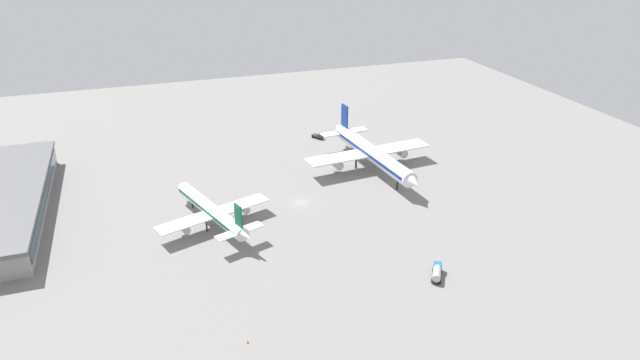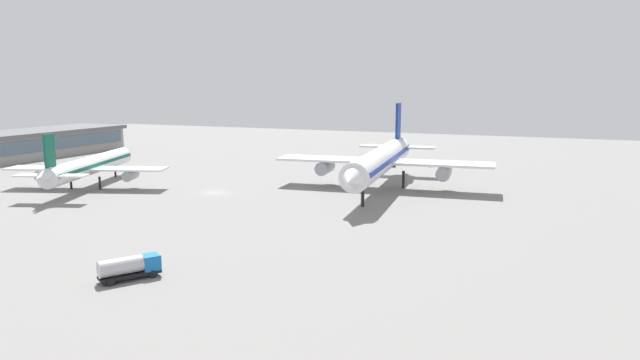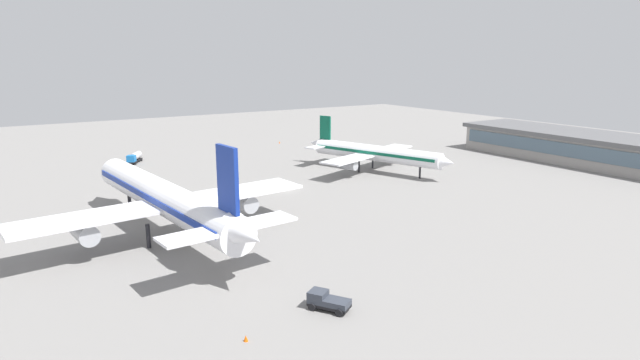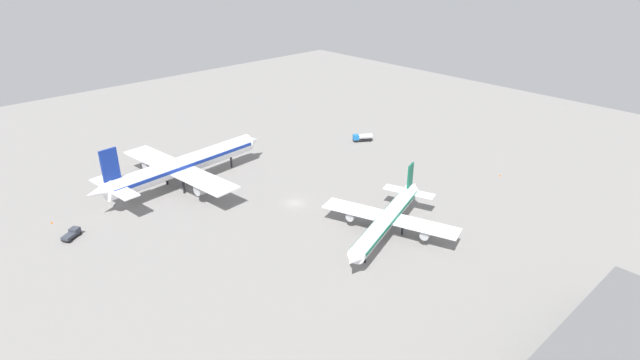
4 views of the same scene
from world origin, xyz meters
name	(u,v)px [view 2 (image 2 of 4)]	position (x,y,z in m)	size (l,w,h in m)	color
ground	(215,193)	(0.00, 0.00, 0.00)	(288.00, 288.00, 0.00)	gray
terminal_building	(8,146)	(-19.40, -77.94, 3.76)	(72.13, 19.16, 7.38)	#9E9993
airplane_at_gate	(381,160)	(-14.94, 28.37, 5.89)	(53.25, 42.88, 16.20)	white
airplane_taxiing	(89,166)	(4.59, -26.04, 4.35)	(38.12, 31.32, 11.96)	white
fuel_truck	(129,267)	(45.17, 18.42, 1.39)	(6.32, 5.01, 2.50)	black
pushback_tractor	(390,162)	(-47.10, 21.19, 0.97)	(4.74, 3.95, 1.90)	black
safety_cone_mid_apron	(430,166)	(-48.35, 31.13, 0.30)	(0.44, 0.44, 0.60)	#EA590C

